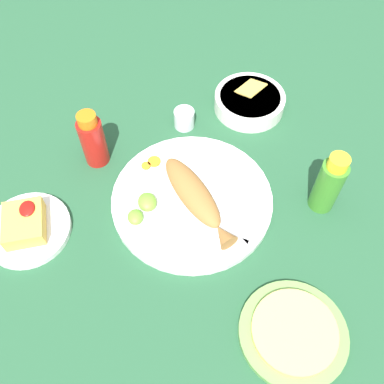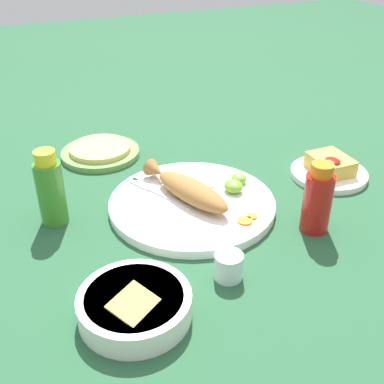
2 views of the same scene
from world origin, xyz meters
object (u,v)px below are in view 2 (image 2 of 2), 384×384
at_px(fork_far, 169,182).
at_px(hot_sauce_bottle_red, 318,200).
at_px(main_plate, 192,204).
at_px(fork_near, 154,191).
at_px(guacamole_bowl, 135,304).
at_px(tortilla_plate, 101,153).
at_px(fried_fish, 188,189).
at_px(salt_cup, 228,267).
at_px(hot_sauce_bottle_green, 51,190).
at_px(side_plate_fries, 329,174).

xyz_separation_m(fork_far, hot_sauce_bottle_red, (0.25, 0.20, 0.05)).
bearing_deg(main_plate, fork_near, -136.64).
relative_size(guacamole_bowl, tortilla_plate, 0.89).
bearing_deg(main_plate, tortilla_plate, -159.67).
xyz_separation_m(fried_fish, salt_cup, (0.24, -0.02, -0.02)).
relative_size(fried_fish, fork_near, 1.40).
relative_size(fried_fish, guacamole_bowl, 1.40).
height_order(main_plate, tortilla_plate, main_plate).
bearing_deg(salt_cup, main_plate, 172.68).
distance_m(hot_sauce_bottle_green, guacamole_bowl, 0.32).
height_order(main_plate, salt_cup, salt_cup).
xyz_separation_m(hot_sauce_bottle_green, tortilla_plate, (-0.25, 0.15, -0.06)).
height_order(salt_cup, tortilla_plate, salt_cup).
distance_m(salt_cup, guacamole_bowl, 0.17).
bearing_deg(fork_near, main_plate, -161.88).
relative_size(fried_fish, hot_sauce_bottle_red, 1.72).
relative_size(fork_near, guacamole_bowl, 1.00).
xyz_separation_m(hot_sauce_bottle_green, salt_cup, (0.28, 0.24, -0.05)).
xyz_separation_m(main_plate, side_plate_fries, (0.00, 0.34, -0.00)).
height_order(fried_fish, tortilla_plate, fried_fish).
xyz_separation_m(fork_far, side_plate_fries, (0.09, 0.36, -0.01)).
height_order(hot_sauce_bottle_green, guacamole_bowl, hot_sauce_bottle_green).
relative_size(fork_near, hot_sauce_bottle_green, 1.13).
bearing_deg(fork_far, salt_cup, 122.56).
bearing_deg(fork_far, side_plate_fries, -159.30).
bearing_deg(fried_fish, salt_cup, -24.60).
xyz_separation_m(main_plate, guacamole_bowl, (0.25, -0.20, 0.01)).
xyz_separation_m(fried_fish, fork_near, (-0.05, -0.06, -0.02)).
bearing_deg(fork_far, hot_sauce_bottle_red, 163.97).
bearing_deg(fork_far, main_plate, 136.07).
bearing_deg(tortilla_plate, hot_sauce_bottle_red, 32.59).
relative_size(fork_near, salt_cup, 3.53).
bearing_deg(hot_sauce_bottle_green, tortilla_plate, 148.81).
relative_size(hot_sauce_bottle_red, hot_sauce_bottle_green, 0.92).
xyz_separation_m(fork_far, guacamole_bowl, (0.34, -0.18, 0.00)).
height_order(main_plate, hot_sauce_bottle_green, hot_sauce_bottle_green).
bearing_deg(hot_sauce_bottle_green, fried_fish, 79.61).
relative_size(side_plate_fries, tortilla_plate, 0.90).
xyz_separation_m(hot_sauce_bottle_green, guacamole_bowl, (0.31, 0.07, -0.05)).
bearing_deg(fork_far, fried_fish, 134.80).
xyz_separation_m(salt_cup, guacamole_bowl, (0.02, -0.17, 0.00)).
distance_m(hot_sauce_bottle_green, tortilla_plate, 0.30).
bearing_deg(hot_sauce_bottle_green, guacamole_bowl, 12.65).
xyz_separation_m(hot_sauce_bottle_red, salt_cup, (0.06, -0.22, -0.05)).
height_order(fried_fish, guacamole_bowl, fried_fish).
distance_m(fork_near, hot_sauce_bottle_red, 0.34).
xyz_separation_m(fork_near, salt_cup, (0.29, 0.03, 0.00)).
relative_size(main_plate, tortilla_plate, 1.76).
xyz_separation_m(fried_fish, side_plate_fries, (0.01, 0.35, -0.03)).
relative_size(fork_far, salt_cup, 3.27).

